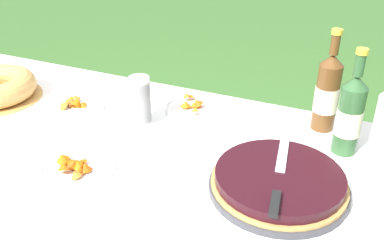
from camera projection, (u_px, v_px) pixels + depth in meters
garden_table at (106, 156)px, 1.44m from camera, size 1.87×0.92×0.78m
tablecloth at (104, 141)px, 1.41m from camera, size 1.88×0.93×0.10m
berry_tart at (279, 182)px, 1.15m from camera, size 0.38×0.38×0.06m
serving_knife at (279, 178)px, 1.11m from camera, size 0.08×0.37×0.01m
cup_stack at (140, 101)px, 1.44m from camera, size 0.07×0.07×0.18m
cider_bottle_green at (350, 115)px, 1.27m from camera, size 0.08×0.08×0.33m
cider_bottle_amber at (327, 93)px, 1.40m from camera, size 0.08×0.08×0.34m
snack_plate_near at (196, 107)px, 1.57m from camera, size 0.24×0.24×0.05m
snack_plate_left at (76, 168)px, 1.23m from camera, size 0.22×0.22×0.06m
snack_plate_right at (74, 106)px, 1.58m from camera, size 0.23×0.23×0.06m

